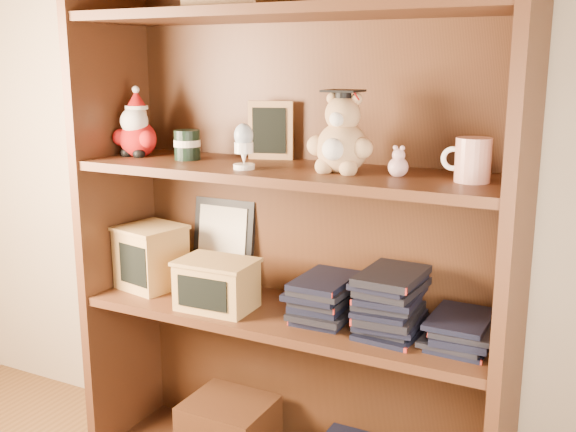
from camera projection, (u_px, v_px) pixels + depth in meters
The scene contains 16 objects.
bookcase at pixel (296, 227), 1.84m from camera, with size 1.20×0.35×1.60m.
shelf_lower at pixel (288, 316), 1.85m from camera, with size 1.14×0.33×0.02m.
shelf_upper at pixel (288, 172), 1.76m from camera, with size 1.14×0.33×0.02m.
santa_plush at pixel (136, 130), 1.96m from camera, with size 0.15×0.11×0.21m.
teachers_tin at pixel (187, 145), 1.89m from camera, with size 0.07×0.07×0.08m.
chalkboard_plaque at pixel (271, 131), 1.89m from camera, with size 0.13×0.09×0.16m.
egg_cup at pixel (244, 145), 1.72m from camera, with size 0.06×0.06×0.12m.
grad_teddy_bear at pixel (341, 140), 1.67m from camera, with size 0.17×0.15×0.21m.
pink_figurine at pixel (398, 164), 1.62m from camera, with size 0.05×0.05×0.08m.
teacher_mug at pixel (472, 160), 1.53m from camera, with size 0.12×0.08×0.10m.
certificate_frame at pixel (223, 241), 2.07m from camera, with size 0.21×0.05×0.26m.
treats_box at pixel (151, 256), 2.03m from camera, with size 0.20×0.20×0.19m.
pencils_box at pixel (217, 284), 1.86m from camera, with size 0.22×0.16×0.14m.
book_stack_left at pixel (324, 299), 1.79m from camera, with size 0.14×0.20×0.11m.
book_stack_mid at pixel (390, 301), 1.70m from camera, with size 0.14×0.20×0.16m.
book_stack_right at pixel (463, 329), 1.63m from camera, with size 0.14×0.20×0.08m.
Camera 1 is at (0.73, -0.24, 1.22)m, focal length 42.00 mm.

